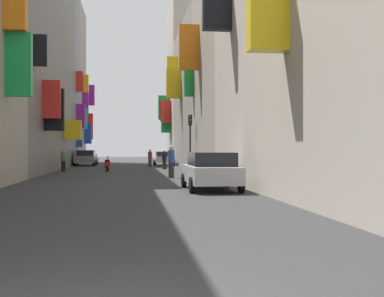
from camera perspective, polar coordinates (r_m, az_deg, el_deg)
ground_plane at (r=34.86m, az=-7.49°, el=-2.71°), size 140.00×140.00×0.00m
building_left_mid_a at (r=41.32m, az=-18.74°, el=9.67°), size 7.35×23.84×17.20m
building_left_mid_b at (r=55.43m, az=-15.67°, el=8.72°), size 7.14×4.72×20.18m
building_left_mid_c at (r=61.67m, az=-14.75°, el=6.79°), size 7.16×8.29×17.94m
building_right_mid_a at (r=34.45m, az=6.02°, el=7.87°), size 7.36×10.58×12.72m
building_right_mid_b at (r=47.48m, az=2.38°, el=5.83°), size 7.34×16.14×12.95m
building_right_mid_c at (r=60.71m, az=0.35°, el=7.22°), size 7.34×10.15×18.61m
parked_car_grey at (r=50.65m, az=-11.70°, el=-0.99°), size 2.03×4.29×1.49m
parked_car_white at (r=51.11m, az=-3.15°, el=-1.05°), size 1.99×4.41×1.35m
parked_car_silver at (r=20.28m, az=2.10°, el=-2.44°), size 2.02×4.33×1.49m
scooter_red at (r=37.48m, az=-9.36°, el=-1.82°), size 0.45×1.78×1.13m
scooter_silver at (r=54.48m, az=-10.68°, el=-1.26°), size 0.67×1.75×1.13m
pedestrian_crossing at (r=37.96m, az=-14.06°, el=-1.34°), size 0.45×0.45×1.54m
pedestrian_near_left at (r=40.96m, az=-3.08°, el=-1.25°), size 0.47×0.47×1.54m
pedestrian_near_right at (r=46.75m, az=-4.67°, el=-1.08°), size 0.52×0.52×1.56m
pedestrian_mid_street at (r=28.74m, az=-2.31°, el=-1.48°), size 0.44×0.44×1.80m
traffic_light_near_corner at (r=36.49m, az=-0.21°, el=1.75°), size 0.26×0.34×4.04m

